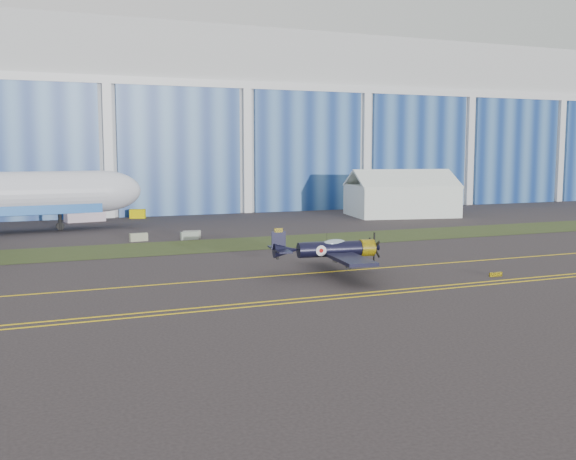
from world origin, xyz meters
name	(u,v)px	position (x,y,z in m)	size (l,w,h in m)	color
ground	(191,271)	(0.00, 0.00, 0.00)	(260.00, 260.00, 0.00)	#342D2E
grass_median	(157,248)	(0.00, 14.00, 0.02)	(260.00, 10.00, 0.02)	#475128
hangar	(90,124)	(0.00, 71.79, 14.96)	(220.00, 45.70, 30.00)	silver
taxiway_centreline	(207,281)	(0.00, -5.00, 0.01)	(200.00, 0.20, 0.02)	yellow
edge_line_near	(247,307)	(0.00, -14.50, 0.01)	(80.00, 0.20, 0.02)	yellow
edge_line_far	(242,304)	(0.00, -13.50, 0.01)	(80.00, 0.20, 0.02)	yellow
guard_board_right	(496,274)	(22.00, -12.00, 0.17)	(1.20, 0.15, 0.35)	yellow
warbird	(330,249)	(10.08, -6.05, 2.08)	(11.73, 13.55, 3.66)	black
tent	(401,192)	(42.47, 35.18, 3.64)	(17.55, 14.23, 7.28)	white
shipping_container	(85,213)	(-4.11, 44.93, 1.18)	(5.44, 2.17, 2.36)	silver
tug	(138,214)	(3.75, 46.96, 0.66)	(2.27, 1.42, 1.32)	#EED700
gse_box	(411,204)	(50.12, 44.12, 1.01)	(3.36, 1.79, 2.01)	#83AB78
barrier_a	(139,237)	(-0.76, 20.57, 0.45)	(2.00, 0.60, 0.90)	#9B9F82
barrier_b	(189,236)	(4.83, 19.71, 0.45)	(2.00, 0.60, 0.90)	#909F91
barrier_c	(192,235)	(5.36, 20.67, 0.45)	(2.00, 0.60, 0.90)	#989A91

